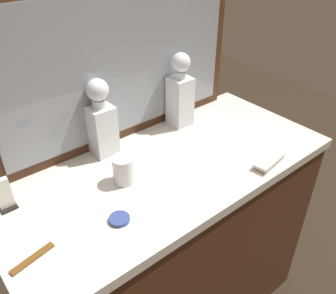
# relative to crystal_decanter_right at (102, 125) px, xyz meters

# --- Properties ---
(dresser) EXTENTS (1.26, 0.58, 0.92)m
(dresser) POSITION_rel_crystal_decanter_right_xyz_m (0.13, -0.22, -0.58)
(dresser) COLOR #472816
(dresser) RESTS_ON ground_plane
(dresser_mirror) EXTENTS (1.06, 0.03, 0.61)m
(dresser_mirror) POSITION_rel_crystal_decanter_right_xyz_m (0.13, 0.05, 0.18)
(dresser_mirror) COLOR #472816
(dresser_mirror) RESTS_ON dresser
(crystal_decanter_right) EXTENTS (0.09, 0.09, 0.30)m
(crystal_decanter_right) POSITION_rel_crystal_decanter_right_xyz_m (0.00, 0.00, 0.00)
(crystal_decanter_right) COLOR white
(crystal_decanter_right) RESTS_ON dresser
(crystal_decanter_left) EXTENTS (0.09, 0.09, 0.32)m
(crystal_decanter_left) POSITION_rel_crystal_decanter_right_xyz_m (0.37, -0.02, 0.01)
(crystal_decanter_left) COLOR white
(crystal_decanter_left) RESTS_ON dresser
(crystal_tumbler_right) EXTENTS (0.07, 0.07, 0.10)m
(crystal_tumbler_right) POSITION_rel_crystal_decanter_right_xyz_m (-0.04, -0.20, -0.08)
(crystal_tumbler_right) COLOR white
(crystal_tumbler_right) RESTS_ON dresser
(silver_brush_center) EXTENTS (0.16, 0.08, 0.02)m
(silver_brush_center) POSITION_rel_crystal_decanter_right_xyz_m (0.43, -0.45, -0.11)
(silver_brush_center) COLOR #B7A88C
(silver_brush_center) RESTS_ON dresser
(porcelain_dish) EXTENTS (0.06, 0.06, 0.01)m
(porcelain_dish) POSITION_rel_crystal_decanter_right_xyz_m (-0.16, -0.34, -0.12)
(porcelain_dish) COLOR #33478C
(porcelain_dish) RESTS_ON dresser
(tortoiseshell_comb) EXTENTS (0.13, 0.05, 0.01)m
(tortoiseshell_comb) POSITION_rel_crystal_decanter_right_xyz_m (-0.41, -0.32, -0.12)
(tortoiseshell_comb) COLOR brown
(tortoiseshell_comb) RESTS_ON dresser
(napkin_holder) EXTENTS (0.05, 0.05, 0.11)m
(napkin_holder) POSITION_rel_crystal_decanter_right_xyz_m (-0.40, -0.07, -0.08)
(napkin_holder) COLOR black
(napkin_holder) RESTS_ON dresser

